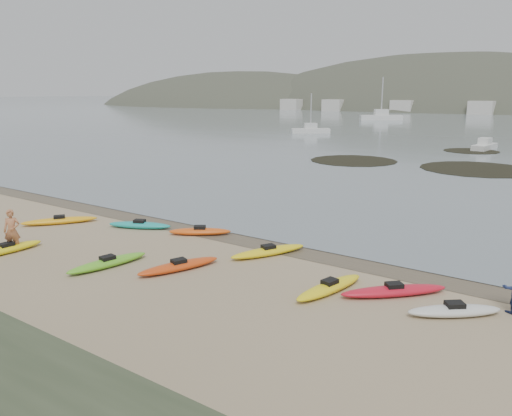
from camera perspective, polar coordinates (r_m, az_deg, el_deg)
The scene contains 5 objects.
ground at distance 23.91m, azimuth 0.00°, elevation -3.50°, with size 600.00×600.00×0.00m, color tan.
wet_sand at distance 23.67m, azimuth -0.42°, elevation -3.66°, with size 60.00×60.00×0.00m, color brown.
kayaks at distance 21.21m, azimuth -6.79°, elevation -5.32°, with size 22.83×9.65×0.34m.
person_west at distance 24.24m, azimuth -26.11°, elevation -2.34°, with size 0.69×0.45×1.88m, color #BF764C.
kelp_mats at distance 52.33m, azimuth 19.40°, elevation 4.95°, with size 20.75×22.85×0.04m.
Camera 1 is at (13.10, -18.78, 6.87)m, focal length 35.00 mm.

